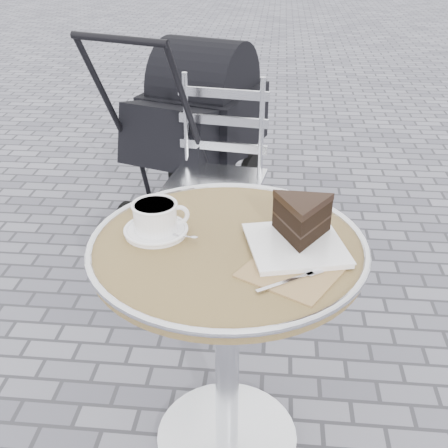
# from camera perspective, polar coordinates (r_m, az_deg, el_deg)

# --- Properties ---
(ground) EXTENTS (80.00, 80.00, 0.00)m
(ground) POSITION_cam_1_polar(r_m,az_deg,el_deg) (1.92, 0.30, -21.10)
(ground) COLOR slate
(ground) RESTS_ON ground
(cafe_table) EXTENTS (0.72, 0.72, 0.74)m
(cafe_table) POSITION_cam_1_polar(r_m,az_deg,el_deg) (1.52, 0.35, -7.30)
(cafe_table) COLOR silver
(cafe_table) RESTS_ON ground
(cappuccino_set) EXTENTS (0.19, 0.16, 0.08)m
(cappuccino_set) POSITION_cam_1_polar(r_m,az_deg,el_deg) (1.47, -6.90, 0.40)
(cappuccino_set) COLOR white
(cappuccino_set) RESTS_ON cafe_table
(cake_plate_set) EXTENTS (0.29, 0.39, 0.12)m
(cake_plate_set) POSITION_cam_1_polar(r_m,az_deg,el_deg) (1.42, 7.77, -0.06)
(cake_plate_set) COLOR #997553
(cake_plate_set) RESTS_ON cafe_table
(bistro_chair) EXTENTS (0.45, 0.45, 0.88)m
(bistro_chair) POSITION_cam_1_polar(r_m,az_deg,el_deg) (2.45, -0.51, 6.85)
(bistro_chair) COLOR silver
(bistro_chair) RESTS_ON ground
(baby_stroller) EXTENTS (0.76, 1.11, 1.06)m
(baby_stroller) POSITION_cam_1_polar(r_m,az_deg,el_deg) (2.96, -2.96, 9.43)
(baby_stroller) COLOR black
(baby_stroller) RESTS_ON ground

